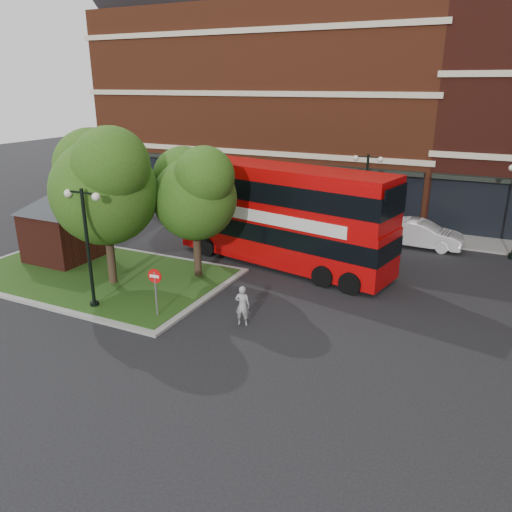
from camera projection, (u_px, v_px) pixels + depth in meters
The scene contains 14 objects.
ground at pixel (207, 338), 18.13m from camera, with size 120.00×120.00×0.00m, color black.
pavement_far at pixel (340, 226), 32.15m from camera, with size 44.00×3.00×0.12m, color slate.
terrace_far_left at pixel (274, 107), 39.53m from camera, with size 26.00×12.00×14.00m, color maroon.
traffic_island at pixel (96, 275), 23.95m from camera, with size 12.60×7.60×0.15m.
kiosk at pixel (60, 218), 25.29m from camera, with size 6.51×6.51×3.60m.
tree_island_west at pixel (103, 181), 21.46m from camera, with size 5.40×4.71×7.21m.
tree_island_east at pixel (194, 189), 22.51m from camera, with size 4.46×3.90×6.29m.
lamp_island at pixel (87, 243), 19.63m from camera, with size 1.72×0.36×5.00m.
lamp_far_left at pixel (366, 192), 28.72m from camera, with size 1.72×0.36×5.00m.
bus at pixel (282, 209), 24.67m from camera, with size 11.80×4.90×4.39m.
woman at pixel (243, 306), 18.92m from camera, with size 0.58×0.38×1.60m, color gray.
car_silver at pixel (322, 217), 31.96m from camera, with size 1.62×4.03×1.37m, color #A4A7AB.
car_white at pixel (420, 234), 28.07m from camera, with size 1.61×4.62×1.52m, color white.
no_entry_sign at pixel (155, 283), 19.21m from camera, with size 0.58×0.09×2.08m.
Camera 1 is at (8.62, -13.76, 8.79)m, focal length 35.00 mm.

